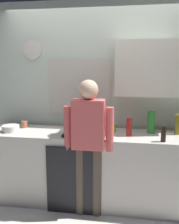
% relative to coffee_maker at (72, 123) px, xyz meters
% --- Properties ---
extents(ground_plane, '(8.00, 8.00, 0.00)m').
position_rel_coffee_maker_xyz_m(ground_plane, '(0.23, -0.18, -1.06)').
color(ground_plane, silver).
extents(kitchen_counter, '(2.75, 0.64, 0.91)m').
position_rel_coffee_maker_xyz_m(kitchen_counter, '(0.23, 0.12, -0.60)').
color(kitchen_counter, beige).
rests_on(kitchen_counter, ground_plane).
extents(dishwasher_panel, '(0.56, 0.02, 0.82)m').
position_rel_coffee_maker_xyz_m(dishwasher_panel, '(0.01, -0.22, -0.65)').
color(dishwasher_panel, black).
rests_on(dishwasher_panel, ground_plane).
extents(back_wall_assembly, '(4.35, 0.42, 2.60)m').
position_rel_coffee_maker_xyz_m(back_wall_assembly, '(0.32, 0.52, 0.30)').
color(back_wall_assembly, silver).
rests_on(back_wall_assembly, ground_plane).
extents(coffee_maker, '(0.20, 0.20, 0.33)m').
position_rel_coffee_maker_xyz_m(coffee_maker, '(0.00, 0.00, 0.00)').
color(coffee_maker, black).
rests_on(coffee_maker, kitchen_counter).
extents(bottle_red_vinegar, '(0.06, 0.06, 0.22)m').
position_rel_coffee_maker_xyz_m(bottle_red_vinegar, '(0.68, 0.06, -0.04)').
color(bottle_red_vinegar, maroon).
rests_on(bottle_red_vinegar, kitchen_counter).
extents(bottle_clear_soda, '(0.09, 0.09, 0.28)m').
position_rel_coffee_maker_xyz_m(bottle_clear_soda, '(0.95, 0.25, -0.01)').
color(bottle_clear_soda, '#2D8C33').
rests_on(bottle_clear_soda, kitchen_counter).
extents(bottle_olive_oil, '(0.06, 0.06, 0.25)m').
position_rel_coffee_maker_xyz_m(bottle_olive_oil, '(1.27, 0.23, -0.02)').
color(bottle_olive_oil, olive).
rests_on(bottle_olive_oil, kitchen_counter).
extents(bottle_dark_sauce, '(0.06, 0.06, 0.18)m').
position_rel_coffee_maker_xyz_m(bottle_dark_sauce, '(1.06, -0.11, -0.06)').
color(bottle_dark_sauce, black).
rests_on(bottle_dark_sauce, kitchen_counter).
extents(cup_terracotta_mug, '(0.08, 0.08, 0.09)m').
position_rel_coffee_maker_xyz_m(cup_terracotta_mug, '(-0.73, 0.25, -0.10)').
color(cup_terracotta_mug, '#B26647').
rests_on(cup_terracotta_mug, kitchen_counter).
extents(cup_yellow_cup, '(0.07, 0.07, 0.08)m').
position_rel_coffee_maker_xyz_m(cup_yellow_cup, '(0.48, 0.27, -0.10)').
color(cup_yellow_cup, yellow).
rests_on(cup_yellow_cup, kitchen_counter).
extents(cup_blue_mug, '(0.08, 0.08, 0.10)m').
position_rel_coffee_maker_xyz_m(cup_blue_mug, '(0.44, 0.05, -0.10)').
color(cup_blue_mug, '#3351B2').
rests_on(cup_blue_mug, kitchen_counter).
extents(mixing_bowl, '(0.22, 0.22, 0.08)m').
position_rel_coffee_maker_xyz_m(mixing_bowl, '(-0.82, 0.03, -0.11)').
color(mixing_bowl, white).
rests_on(mixing_bowl, kitchen_counter).
extents(dish_soap, '(0.06, 0.06, 0.18)m').
position_rel_coffee_maker_xyz_m(dish_soap, '(1.31, 0.32, -0.07)').
color(dish_soap, yellow).
rests_on(dish_soap, kitchen_counter).
extents(person_at_sink, '(0.57, 0.22, 1.60)m').
position_rel_coffee_maker_xyz_m(person_at_sink, '(0.23, -0.18, -0.11)').
color(person_at_sink, brown).
rests_on(person_at_sink, ground_plane).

